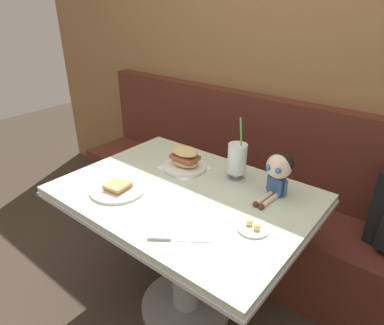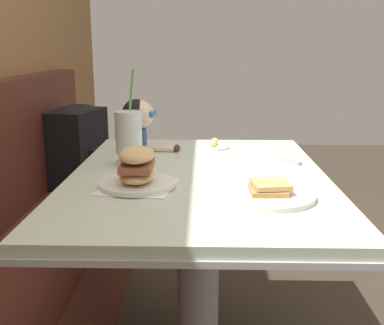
% 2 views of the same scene
% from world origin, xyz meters
% --- Properties ---
extents(wood_panel_wall, '(4.40, 0.08, 2.40)m').
position_xyz_m(wood_panel_wall, '(0.00, 1.05, 1.20)').
color(wood_panel_wall, olive).
rests_on(wood_panel_wall, ground).
extents(booth_bench, '(2.60, 0.48, 1.00)m').
position_xyz_m(booth_bench, '(0.00, 0.81, 0.33)').
color(booth_bench, '#512319').
rests_on(booth_bench, ground).
extents(diner_table, '(1.11, 0.81, 0.74)m').
position_xyz_m(diner_table, '(0.00, 0.18, 0.54)').
color(diner_table, beige).
rests_on(diner_table, ground).
extents(toast_plate, '(0.25, 0.25, 0.04)m').
position_xyz_m(toast_plate, '(-0.23, -0.01, 0.75)').
color(toast_plate, white).
rests_on(toast_plate, diner_table).
extents(milkshake_glass, '(0.10, 0.10, 0.32)m').
position_xyz_m(milkshake_glass, '(0.12, 0.41, 0.84)').
color(milkshake_glass, silver).
rests_on(milkshake_glass, diner_table).
extents(sandwich_plate, '(0.23, 0.23, 0.12)m').
position_xyz_m(sandwich_plate, '(-0.14, 0.35, 0.79)').
color(sandwich_plate, white).
rests_on(sandwich_plate, diner_table).
extents(butter_saucer, '(0.12, 0.12, 0.04)m').
position_xyz_m(butter_saucer, '(0.38, 0.12, 0.75)').
color(butter_saucer, white).
rests_on(butter_saucer, diner_table).
extents(butter_knife, '(0.20, 0.15, 0.01)m').
position_xyz_m(butter_knife, '(0.17, -0.12, 0.74)').
color(butter_knife, silver).
rests_on(butter_knife, diner_table).
extents(seated_doll, '(0.12, 0.22, 0.20)m').
position_xyz_m(seated_doll, '(0.33, 0.41, 0.87)').
color(seated_doll, '#385689').
rests_on(seated_doll, diner_table).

